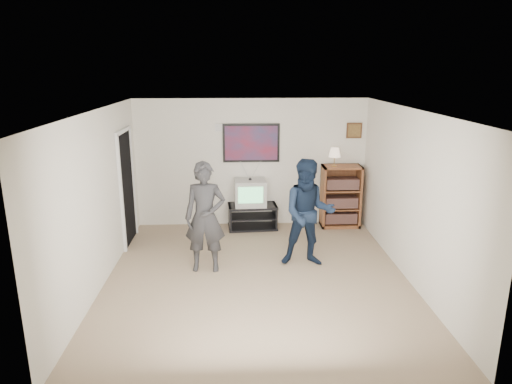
{
  "coord_description": "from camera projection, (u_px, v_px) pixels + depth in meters",
  "views": [
    {
      "loc": [
        -0.29,
        -6.26,
        3.08
      ],
      "look_at": [
        0.02,
        0.72,
        1.15
      ],
      "focal_mm": 32.0,
      "sensor_mm": 36.0,
      "label": 1
    }
  ],
  "objects": [
    {
      "name": "controller_left",
      "position": [
        201.0,
        188.0,
        6.98
      ],
      "size": [
        0.09,
        0.13,
        0.04
      ],
      "primitive_type": "cube",
      "rotation": [
        0.0,
        0.0,
        -0.42
      ],
      "color": "white",
      "rests_on": "person_tall"
    },
    {
      "name": "small_picture",
      "position": [
        354.0,
        130.0,
        8.83
      ],
      "size": [
        0.3,
        0.03,
        0.3
      ],
      "primitive_type": "cube",
      "color": "#3F2414",
      "rests_on": "room_shell"
    },
    {
      "name": "crt_television",
      "position": [
        250.0,
        193.0,
        8.81
      ],
      "size": [
        0.62,
        0.53,
        0.5
      ],
      "primitive_type": null,
      "rotation": [
        0.0,
        0.0,
        0.04
      ],
      "color": "#B0B1AB",
      "rests_on": "media_stand"
    },
    {
      "name": "doorway",
      "position": [
        127.0,
        188.0,
        8.04
      ],
      "size": [
        0.03,
        0.85,
        2.0
      ],
      "primitive_type": "cube",
      "color": "black",
      "rests_on": "room_shell"
    },
    {
      "name": "poster",
      "position": [
        251.0,
        143.0,
        8.8
      ],
      "size": [
        1.1,
        0.03,
        0.75
      ],
      "primitive_type": "cube",
      "color": "black",
      "rests_on": "room_shell"
    },
    {
      "name": "controller_right",
      "position": [
        306.0,
        195.0,
        7.24
      ],
      "size": [
        0.07,
        0.12,
        0.03
      ],
      "primitive_type": "cube",
      "rotation": [
        0.0,
        0.0,
        -0.34
      ],
      "color": "white",
      "rests_on": "person_short"
    },
    {
      "name": "person_tall",
      "position": [
        205.0,
        217.0,
        6.94
      ],
      "size": [
        0.64,
        0.44,
        1.72
      ],
      "primitive_type": "imported",
      "rotation": [
        0.0,
        0.0,
        -0.04
      ],
      "color": "#2B2B2D",
      "rests_on": "room_shell"
    },
    {
      "name": "person_short",
      "position": [
        308.0,
        213.0,
        7.14
      ],
      "size": [
        0.88,
        0.7,
        1.72
      ],
      "primitive_type": "imported",
      "rotation": [
        0.0,
        0.0,
        -0.06
      ],
      "color": "#121D31",
      "rests_on": "room_shell"
    },
    {
      "name": "air_vent",
      "position": [
        222.0,
        128.0,
        8.71
      ],
      "size": [
        0.28,
        0.02,
        0.14
      ],
      "primitive_type": "cube",
      "color": "white",
      "rests_on": "room_shell"
    },
    {
      "name": "table_lamp",
      "position": [
        334.0,
        157.0,
        8.7
      ],
      "size": [
        0.23,
        0.23,
        0.36
      ],
      "primitive_type": null,
      "color": "#FFDDC1",
      "rests_on": "bookshelf"
    },
    {
      "name": "room_shell",
      "position": [
        256.0,
        192.0,
        6.86
      ],
      "size": [
        4.51,
        5.0,
        2.51
      ],
      "color": "#7F6951",
      "rests_on": "ground"
    },
    {
      "name": "bookshelf",
      "position": [
        341.0,
        196.0,
        8.97
      ],
      "size": [
        0.75,
        0.43,
        1.23
      ],
      "primitive_type": null,
      "color": "brown",
      "rests_on": "room_shell"
    },
    {
      "name": "media_stand",
      "position": [
        252.0,
        216.0,
        8.95
      ],
      "size": [
        0.98,
        0.59,
        0.47
      ],
      "rotation": [
        0.0,
        0.0,
        0.07
      ],
      "color": "black",
      "rests_on": "room_shell"
    }
  ]
}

